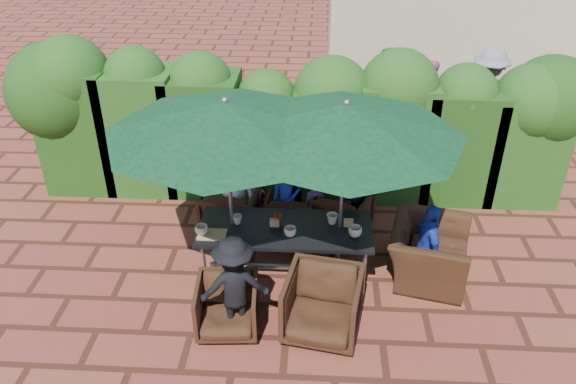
# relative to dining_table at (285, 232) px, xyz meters

# --- Properties ---
(ground) EXTENTS (80.00, 80.00, 0.00)m
(ground) POSITION_rel_dining_table_xyz_m (0.08, -0.05, -0.67)
(ground) COLOR brown
(ground) RESTS_ON ground
(dining_table) EXTENTS (2.20, 0.90, 0.75)m
(dining_table) POSITION_rel_dining_table_xyz_m (0.00, 0.00, 0.00)
(dining_table) COLOR black
(dining_table) RESTS_ON ground
(umbrella_left) EXTENTS (2.89, 2.89, 2.46)m
(umbrella_left) POSITION_rel_dining_table_xyz_m (-0.68, 0.06, 1.54)
(umbrella_left) COLOR gray
(umbrella_left) RESTS_ON ground
(umbrella_right) EXTENTS (2.82, 2.82, 2.46)m
(umbrella_right) POSITION_rel_dining_table_xyz_m (0.69, 0.06, 1.54)
(umbrella_right) COLOR gray
(umbrella_right) RESTS_ON ground
(chair_far_left) EXTENTS (0.89, 0.85, 0.82)m
(chair_far_left) POSITION_rel_dining_table_xyz_m (-0.83, 0.97, -0.27)
(chair_far_left) COLOR black
(chair_far_left) RESTS_ON ground
(chair_far_mid) EXTENTS (0.73, 0.69, 0.70)m
(chair_far_mid) POSITION_rel_dining_table_xyz_m (0.01, 1.04, -0.32)
(chair_far_mid) COLOR black
(chair_far_mid) RESTS_ON ground
(chair_far_right) EXTENTS (0.95, 0.93, 0.76)m
(chair_far_right) POSITION_rel_dining_table_xyz_m (0.77, 1.01, -0.30)
(chair_far_right) COLOR black
(chair_far_right) RESTS_ON ground
(chair_near_left) EXTENTS (0.74, 0.70, 0.72)m
(chair_near_left) POSITION_rel_dining_table_xyz_m (-0.61, -1.02, -0.32)
(chair_near_left) COLOR black
(chair_near_left) RESTS_ON ground
(chair_near_right) EXTENTS (0.96, 0.92, 0.86)m
(chair_near_right) POSITION_rel_dining_table_xyz_m (0.49, -1.01, -0.24)
(chair_near_right) COLOR black
(chair_near_right) RESTS_ON ground
(chair_end_right) EXTENTS (0.97, 1.26, 0.98)m
(chair_end_right) POSITION_rel_dining_table_xyz_m (1.86, 0.10, -0.19)
(chair_end_right) COLOR black
(chair_end_right) RESTS_ON ground
(adult_far_left) EXTENTS (0.75, 0.58, 1.33)m
(adult_far_left) POSITION_rel_dining_table_xyz_m (-0.78, 0.92, -0.01)
(adult_far_left) COLOR white
(adult_far_left) RESTS_ON ground
(adult_far_mid) EXTENTS (0.48, 0.41, 1.16)m
(adult_far_mid) POSITION_rel_dining_table_xyz_m (-0.04, 0.94, -0.09)
(adult_far_mid) COLOR #1F36A9
(adult_far_mid) RESTS_ON ground
(adult_far_right) EXTENTS (0.66, 0.41, 1.37)m
(adult_far_right) POSITION_rel_dining_table_xyz_m (0.91, 0.95, 0.01)
(adult_far_right) COLOR black
(adult_far_right) RESTS_ON ground
(adult_near_left) EXTENTS (0.87, 0.54, 1.27)m
(adult_near_left) POSITION_rel_dining_table_xyz_m (-0.51, -1.03, -0.04)
(adult_near_left) COLOR black
(adult_near_left) RESTS_ON ground
(adult_end_right) EXTENTS (0.47, 0.73, 1.14)m
(adult_end_right) POSITION_rel_dining_table_xyz_m (1.80, -0.03, -0.10)
(adult_end_right) COLOR #1F36A9
(adult_end_right) RESTS_ON ground
(child_left) EXTENTS (0.32, 0.28, 0.80)m
(child_left) POSITION_rel_dining_table_xyz_m (-0.47, 1.10, -0.27)
(child_left) COLOR #E04FA1
(child_left) RESTS_ON ground
(child_right) EXTENTS (0.36, 0.32, 0.86)m
(child_right) POSITION_rel_dining_table_xyz_m (0.36, 0.98, -0.24)
(child_right) COLOR #824AA1
(child_right) RESTS_ON ground
(pedestrian_a) EXTENTS (1.66, 1.63, 1.84)m
(pedestrian_a) POSITION_rel_dining_table_xyz_m (1.68, 4.27, 0.24)
(pedestrian_a) COLOR #227D3B
(pedestrian_a) RESTS_ON ground
(pedestrian_b) EXTENTS (0.84, 0.58, 1.63)m
(pedestrian_b) POSITION_rel_dining_table_xyz_m (2.36, 4.21, 0.14)
(pedestrian_b) COLOR #E04FA1
(pedestrian_b) RESTS_ON ground
(pedestrian_c) EXTENTS (1.27, 1.17, 1.86)m
(pedestrian_c) POSITION_rel_dining_table_xyz_m (3.47, 4.17, 0.26)
(pedestrian_c) COLOR gray
(pedestrian_c) RESTS_ON ground
(cup_a) EXTENTS (0.16, 0.16, 0.13)m
(cup_a) POSITION_rel_dining_table_xyz_m (-1.02, -0.20, 0.14)
(cup_a) COLOR beige
(cup_a) RESTS_ON dining_table
(cup_b) EXTENTS (0.12, 0.12, 0.12)m
(cup_b) POSITION_rel_dining_table_xyz_m (-0.61, 0.06, 0.13)
(cup_b) COLOR beige
(cup_b) RESTS_ON dining_table
(cup_c) EXTENTS (0.15, 0.15, 0.12)m
(cup_c) POSITION_rel_dining_table_xyz_m (0.07, -0.17, 0.14)
(cup_c) COLOR beige
(cup_c) RESTS_ON dining_table
(cup_d) EXTENTS (0.14, 0.14, 0.14)m
(cup_d) POSITION_rel_dining_table_xyz_m (0.59, 0.13, 0.14)
(cup_d) COLOR beige
(cup_d) RESTS_ON dining_table
(cup_e) EXTENTS (0.17, 0.17, 0.13)m
(cup_e) POSITION_rel_dining_table_xyz_m (0.87, -0.13, 0.14)
(cup_e) COLOR beige
(cup_e) RESTS_ON dining_table
(ketchup_bottle) EXTENTS (0.04, 0.04, 0.17)m
(ketchup_bottle) POSITION_rel_dining_table_xyz_m (-0.11, 0.07, 0.16)
(ketchup_bottle) COLOR #B20C0A
(ketchup_bottle) RESTS_ON dining_table
(sauce_bottle) EXTENTS (0.04, 0.04, 0.17)m
(sauce_bottle) POSITION_rel_dining_table_xyz_m (-0.06, 0.04, 0.16)
(sauce_bottle) COLOR #4C230C
(sauce_bottle) RESTS_ON dining_table
(serving_tray) EXTENTS (0.35, 0.25, 0.02)m
(serving_tray) POSITION_rel_dining_table_xyz_m (-0.89, -0.21, 0.08)
(serving_tray) COLOR tan
(serving_tray) RESTS_ON dining_table
(number_block_left) EXTENTS (0.12, 0.06, 0.10)m
(number_block_left) POSITION_rel_dining_table_xyz_m (-0.14, 0.03, 0.13)
(number_block_left) COLOR tan
(number_block_left) RESTS_ON dining_table
(number_block_right) EXTENTS (0.12, 0.06, 0.10)m
(number_block_right) POSITION_rel_dining_table_xyz_m (0.80, 0.08, 0.13)
(number_block_right) COLOR tan
(number_block_right) RESTS_ON dining_table
(hedge_wall) EXTENTS (9.10, 1.60, 2.51)m
(hedge_wall) POSITION_rel_dining_table_xyz_m (-0.07, 2.27, 0.65)
(hedge_wall) COLOR #1A3E10
(hedge_wall) RESTS_ON ground
(building) EXTENTS (6.20, 3.08, 3.20)m
(building) POSITION_rel_dining_table_xyz_m (3.58, 6.94, 0.93)
(building) COLOR beige
(building) RESTS_ON ground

